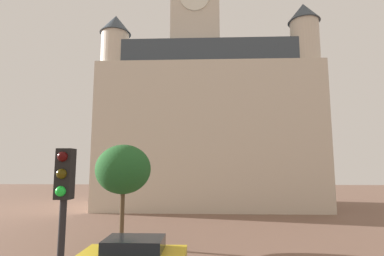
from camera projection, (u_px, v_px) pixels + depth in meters
name	position (u px, v px, depth m)	size (l,w,h in m)	color
landmark_building	(207.00, 120.00, 33.23)	(22.66, 11.46, 30.82)	beige
traffic_light_pole	(62.00, 227.00, 5.16)	(0.28, 0.34, 4.57)	black
tree_curb_far	(123.00, 169.00, 16.27)	(3.01, 3.01, 5.46)	brown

